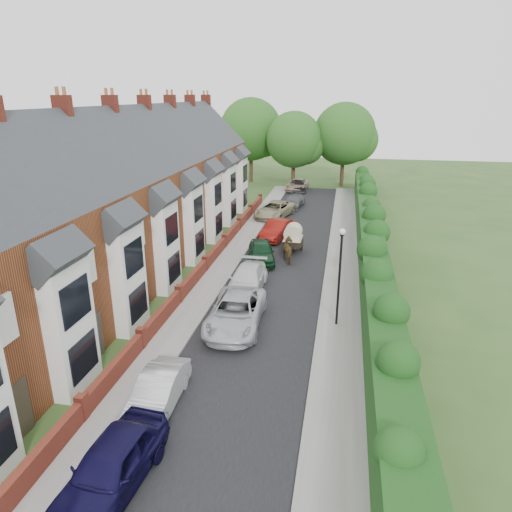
{
  "coord_description": "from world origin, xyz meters",
  "views": [
    {
      "loc": [
        3.33,
        -17.08,
        11.13
      ],
      "look_at": [
        -1.45,
        7.59,
        2.2
      ],
      "focal_mm": 32.0,
      "sensor_mm": 36.0,
      "label": 1
    }
  ],
  "objects": [
    {
      "name": "pavement_house_side",
      "position": [
        -4.35,
        11.0,
        0.06
      ],
      "size": [
        1.7,
        58.0,
        0.12
      ],
      "primitive_type": "cube",
      "color": "gray",
      "rests_on": "ground"
    },
    {
      "name": "car_navy",
      "position": [
        -2.87,
        -7.52,
        0.8
      ],
      "size": [
        2.24,
        4.81,
        1.59
      ],
      "primitive_type": "imported",
      "rotation": [
        0.0,
        0.0,
        -0.08
      ],
      "color": "black",
      "rests_on": "ground"
    },
    {
      "name": "garden_wall_row",
      "position": [
        -5.35,
        10.0,
        0.46
      ],
      "size": [
        0.35,
        40.35,
        1.1
      ],
      "color": "maroon",
      "rests_on": "ground"
    },
    {
      "name": "car_green",
      "position": [
        -2.06,
        12.6,
        0.73
      ],
      "size": [
        2.69,
        4.57,
        1.46
      ],
      "primitive_type": "imported",
      "rotation": [
        0.0,
        0.0,
        0.24
      ],
      "color": "black",
      "rests_on": "ground"
    },
    {
      "name": "terrace_row",
      "position": [
        -10.87,
        9.98,
        4.47
      ],
      "size": [
        9.05,
        40.5,
        11.5
      ],
      "color": "brown",
      "rests_on": "ground"
    },
    {
      "name": "car_grey",
      "position": [
        -1.68,
        29.4,
        0.64
      ],
      "size": [
        2.27,
        4.56,
        1.27
      ],
      "primitive_type": "imported",
      "rotation": [
        0.0,
        0.0,
        -0.11
      ],
      "color": "#515358",
      "rests_on": "ground"
    },
    {
      "name": "tree_far_back",
      "position": [
        -8.59,
        43.08,
        6.62
      ],
      "size": [
        8.4,
        8.0,
        10.82
      ],
      "color": "#332316",
      "rests_on": "ground"
    },
    {
      "name": "tree_far_left",
      "position": [
        -2.65,
        40.08,
        5.71
      ],
      "size": [
        7.14,
        6.8,
        9.29
      ],
      "color": "#332316",
      "rests_on": "ground"
    },
    {
      "name": "car_white",
      "position": [
        -1.99,
        7.53,
        0.7
      ],
      "size": [
        1.98,
        4.84,
        1.4
      ],
      "primitive_type": "imported",
      "rotation": [
        0.0,
        0.0,
        0.0
      ],
      "color": "silver",
      "rests_on": "ground"
    },
    {
      "name": "car_black",
      "position": [
        -1.97,
        37.72,
        0.68
      ],
      "size": [
        2.02,
        4.16,
        1.37
      ],
      "primitive_type": "imported",
      "rotation": [
        0.0,
        0.0,
        0.1
      ],
      "color": "black",
      "rests_on": "ground"
    },
    {
      "name": "car_extra_far",
      "position": [
        -2.27,
        38.2,
        0.69
      ],
      "size": [
        2.66,
        5.15,
        1.39
      ],
      "primitive_type": "imported",
      "rotation": [
        0.0,
        0.0,
        -0.07
      ],
      "color": "tan",
      "rests_on": "ground"
    },
    {
      "name": "road",
      "position": [
        -0.5,
        11.0,
        0.01
      ],
      "size": [
        6.0,
        58.0,
        0.02
      ],
      "primitive_type": "cube",
      "color": "black",
      "rests_on": "ground"
    },
    {
      "name": "tree_far_right",
      "position": [
        3.39,
        42.08,
        6.31
      ],
      "size": [
        7.98,
        7.6,
        10.31
      ],
      "color": "#332316",
      "rests_on": "ground"
    },
    {
      "name": "lamppost",
      "position": [
        3.4,
        4.0,
        3.3
      ],
      "size": [
        0.32,
        0.32,
        5.16
      ],
      "color": "black",
      "rests_on": "ground"
    },
    {
      "name": "kerb_house_side",
      "position": [
        -3.55,
        11.0,
        0.07
      ],
      "size": [
        0.18,
        58.0,
        0.13
      ],
      "primitive_type": "cube",
      "color": "gray",
      "rests_on": "ground"
    },
    {
      "name": "horse",
      "position": [
        -0.11,
        12.94,
        0.83
      ],
      "size": [
        1.56,
        2.15,
        1.66
      ],
      "primitive_type": "imported",
      "rotation": [
        0.0,
        0.0,
        3.53
      ],
      "color": "#523B1E",
      "rests_on": "ground"
    },
    {
      "name": "car_red",
      "position": [
        -1.76,
        18.2,
        0.76
      ],
      "size": [
        2.57,
        4.83,
        1.51
      ],
      "primitive_type": "imported",
      "rotation": [
        0.0,
        0.0,
        -0.22
      ],
      "color": "maroon",
      "rests_on": "ground"
    },
    {
      "name": "car_beige",
      "position": [
        -3.0,
        24.83,
        0.76
      ],
      "size": [
        3.76,
        5.9,
        1.52
      ],
      "primitive_type": "imported",
      "rotation": [
        0.0,
        0.0,
        -0.24
      ],
      "color": "tan",
      "rests_on": "ground"
    },
    {
      "name": "hedge",
      "position": [
        5.4,
        11.0,
        1.6
      ],
      "size": [
        2.1,
        58.0,
        2.85
      ],
      "color": "#163E13",
      "rests_on": "ground"
    },
    {
      "name": "horse_cart",
      "position": [
        -0.11,
        15.05,
        1.24
      ],
      "size": [
        1.36,
        3.02,
        2.18
      ],
      "color": "black",
      "rests_on": "ground"
    },
    {
      "name": "car_silver_a",
      "position": [
        -3.0,
        -3.71,
        0.66
      ],
      "size": [
        1.54,
        4.07,
        1.33
      ],
      "primitive_type": "imported",
      "rotation": [
        0.0,
        0.0,
        0.03
      ],
      "color": "silver",
      "rests_on": "ground"
    },
    {
      "name": "kerb_hedge_side",
      "position": [
        2.55,
        11.0,
        0.07
      ],
      "size": [
        0.18,
        58.0,
        0.13
      ],
      "primitive_type": "cube",
      "color": "gray",
      "rests_on": "ground"
    },
    {
      "name": "car_silver_b",
      "position": [
        -1.6,
        3.01,
        0.78
      ],
      "size": [
        2.82,
        5.7,
        1.55
      ],
      "primitive_type": "imported",
      "rotation": [
        0.0,
        0.0,
        0.04
      ],
      "color": "#B9BBC2",
      "rests_on": "ground"
    },
    {
      "name": "pavement_hedge_side",
      "position": [
        3.6,
        11.0,
        0.06
      ],
      "size": [
        2.2,
        58.0,
        0.12
      ],
      "primitive_type": "cube",
      "color": "gray",
      "rests_on": "ground"
    },
    {
      "name": "ground",
      "position": [
        0.0,
        0.0,
        0.0
      ],
      "size": [
        140.0,
        140.0,
        0.0
      ],
      "primitive_type": "plane",
      "color": "#2D4C1E",
      "rests_on": "ground"
    }
  ]
}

